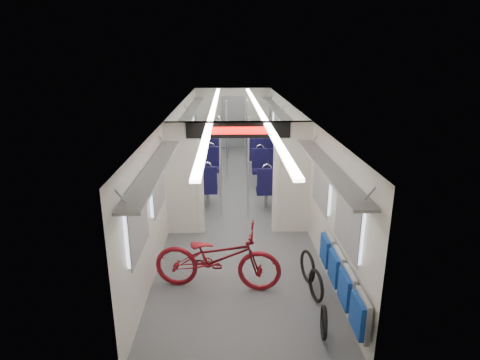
{
  "coord_description": "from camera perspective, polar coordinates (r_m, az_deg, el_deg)",
  "views": [
    {
      "loc": [
        -0.2,
        -9.71,
        3.55
      ],
      "look_at": [
        0.04,
        -1.9,
        1.08
      ],
      "focal_mm": 30.0,
      "sensor_mm": 36.0,
      "label": 1
    }
  ],
  "objects": [
    {
      "name": "bike_hoop_a",
      "position": [
        5.63,
        11.81,
        -19.43
      ],
      "size": [
        0.11,
        0.45,
        0.45
      ],
      "primitive_type": "torus",
      "rotation": [
        1.57,
        0.0,
        1.44
      ],
      "color": "black",
      "rests_on": "ground"
    },
    {
      "name": "seat_bay_far_left",
      "position": [
        13.81,
        -4.77,
        4.9
      ],
      "size": [
        0.92,
        2.11,
        1.11
      ],
      "color": "black",
      "rests_on": "ground"
    },
    {
      "name": "carriage",
      "position": [
        9.67,
        -0.53,
        5.28
      ],
      "size": [
        12.0,
        12.02,
        2.31
      ],
      "color": "#515456",
      "rests_on": "ground"
    },
    {
      "name": "seat_bay_near_left",
      "position": [
        10.56,
        -5.67,
        1.0
      ],
      "size": [
        0.94,
        2.22,
        1.15
      ],
      "color": "black",
      "rests_on": "ground"
    },
    {
      "name": "stanchion_near_right",
      "position": [
        8.73,
        1.17,
        1.55
      ],
      "size": [
        0.04,
        0.04,
        2.3
      ],
      "primitive_type": "cylinder",
      "color": "silver",
      "rests_on": "ground"
    },
    {
      "name": "seat_bay_far_right",
      "position": [
        13.64,
        3.08,
        4.88
      ],
      "size": [
        0.96,
        2.3,
        1.17
      ],
      "color": "black",
      "rests_on": "ground"
    },
    {
      "name": "bike_hoop_c",
      "position": [
        6.73,
        9.57,
        -12.2
      ],
      "size": [
        0.16,
        0.53,
        0.53
      ],
      "primitive_type": "torus",
      "rotation": [
        1.57,
        0.0,
        1.79
      ],
      "color": "black",
      "rests_on": "ground"
    },
    {
      "name": "bike_hoop_b",
      "position": [
        6.29,
        10.75,
        -14.7
      ],
      "size": [
        0.14,
        0.51,
        0.51
      ],
      "primitive_type": "torus",
      "rotation": [
        1.57,
        0.0,
        1.76
      ],
      "color": "black",
      "rests_on": "ground"
    },
    {
      "name": "stanchion_far_right",
      "position": [
        11.82,
        0.98,
        5.8
      ],
      "size": [
        0.04,
        0.04,
        2.3
      ],
      "primitive_type": "cylinder",
      "color": "silver",
      "rests_on": "ground"
    },
    {
      "name": "flip_bench",
      "position": [
        5.89,
        14.2,
        -13.39
      ],
      "size": [
        0.12,
        2.11,
        0.52
      ],
      "color": "gray",
      "rests_on": "carriage"
    },
    {
      "name": "bicycle",
      "position": [
        6.36,
        -3.23,
        -10.93
      ],
      "size": [
        2.07,
        0.97,
        1.05
      ],
      "primitive_type": "imported",
      "rotation": [
        0.0,
        0.0,
        1.43
      ],
      "color": "maroon",
      "rests_on": "ground"
    },
    {
      "name": "stanchion_far_left",
      "position": [
        11.71,
        -1.88,
        5.69
      ],
      "size": [
        0.05,
        0.05,
        2.3
      ],
      "primitive_type": "cylinder",
      "color": "silver",
      "rests_on": "ground"
    },
    {
      "name": "seat_bay_near_right",
      "position": [
        10.45,
        4.56,
        0.8
      ],
      "size": [
        0.93,
        2.15,
        1.12
      ],
      "color": "black",
      "rests_on": "ground"
    },
    {
      "name": "stanchion_near_left",
      "position": [
        8.83,
        -2.8,
        1.71
      ],
      "size": [
        0.04,
        0.04,
        2.3
      ],
      "primitive_type": "cylinder",
      "color": "silver",
      "rests_on": "ground"
    }
  ]
}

